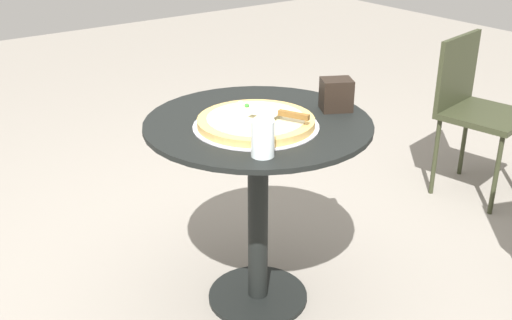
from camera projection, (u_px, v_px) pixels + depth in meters
ground_plane at (258, 297)px, 2.49m from camera, size 10.00×10.00×0.00m
patio_table at (258, 173)px, 2.26m from camera, size 0.80×0.80×0.75m
pizza_on_tray at (256, 122)px, 2.13m from camera, size 0.43×0.43×0.05m
pizza_server at (280, 113)px, 2.09m from camera, size 0.13×0.21×0.02m
drinking_cup at (263, 138)px, 1.89m from camera, size 0.07×0.07×0.12m
napkin_dispenser at (336, 95)px, 2.26m from camera, size 0.14×0.13×0.12m
patio_chair_far at (474, 103)px, 3.16m from camera, size 0.45×0.45×0.81m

